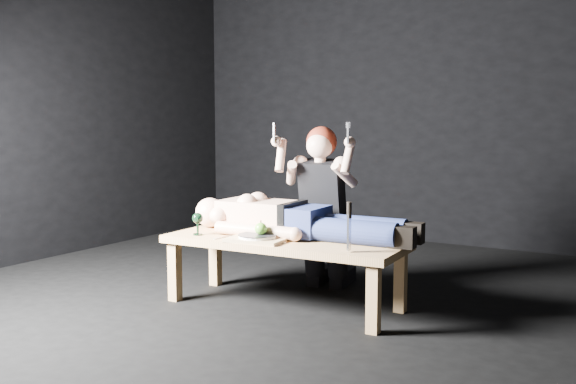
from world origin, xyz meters
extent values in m
plane|color=black|center=(0.00, 0.00, 0.00)|extent=(5.00, 5.00, 0.00)
plane|color=black|center=(0.00, 2.50, 1.50)|extent=(5.00, 0.00, 5.00)
cube|color=tan|center=(0.10, -0.21, 0.23)|extent=(1.60, 0.65, 0.45)
cube|color=tan|center=(0.00, -0.37, 0.46)|extent=(0.39, 0.30, 0.02)
cylinder|color=white|center=(0.00, -0.37, 0.48)|extent=(0.26, 0.26, 0.02)
sphere|color=#5AA020|center=(0.02, -0.36, 0.53)|extent=(0.08, 0.08, 0.08)
cube|color=#B2B2B7|center=(-0.26, -0.38, 0.45)|extent=(0.03, 0.17, 0.01)
cube|color=#B2B2B7|center=(0.17, -0.40, 0.45)|extent=(0.05, 0.17, 0.01)
cube|color=#B2B2B7|center=(0.13, -0.30, 0.45)|extent=(0.14, 0.12, 0.01)
camera|label=1|loc=(2.19, -3.70, 1.19)|focal=39.64mm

